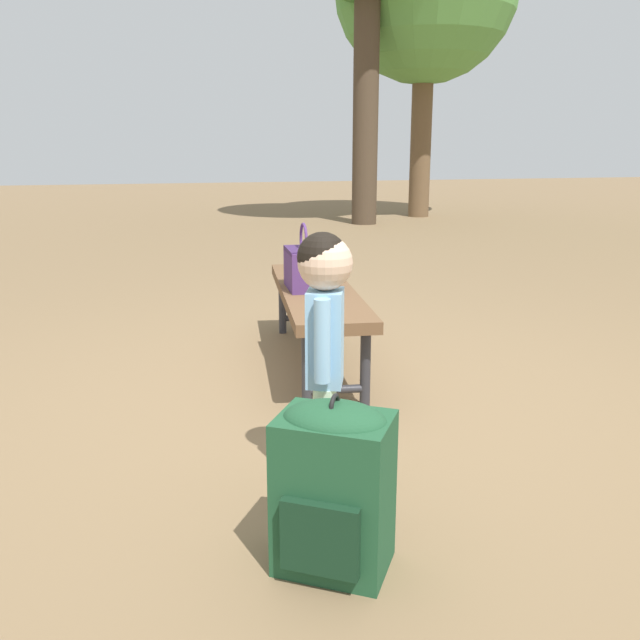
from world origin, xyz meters
TOP-DOWN VIEW (x-y plane):
  - ground_plane at (0.00, 0.00)m, footprint 40.00×40.00m
  - park_bench at (-0.63, 0.12)m, footprint 1.64×0.58m
  - handbag at (-0.63, 0.05)m, footprint 0.33×0.20m
  - child_standing at (0.78, -0.20)m, footprint 0.24×0.19m
  - backpack_large at (1.27, -0.30)m, footprint 0.38×0.40m

SIDE VIEW (x-z plane):
  - ground_plane at x=0.00m, z-range 0.00..0.00m
  - backpack_large at x=1.27m, z-range 0.00..0.55m
  - park_bench at x=-0.63m, z-range 0.17..0.62m
  - handbag at x=-0.63m, z-range 0.39..0.76m
  - child_standing at x=0.78m, z-range 0.16..1.10m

